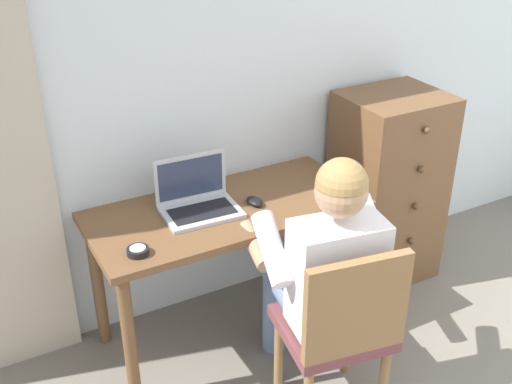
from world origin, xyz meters
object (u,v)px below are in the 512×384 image
desk_clock (138,251)px  dresser (387,188)px  computer_mouse (255,201)px  laptop (198,200)px  person_seated (323,264)px  desk (227,227)px  chair (341,327)px

desk_clock → dresser: bearing=9.6°
computer_mouse → desk_clock: 0.62m
laptop → desk_clock: laptop is taller
dresser → person_seated: person_seated is taller
dresser → desk_clock: (-1.49, -0.25, 0.20)m
dresser → computer_mouse: dresser is taller
person_seated → computer_mouse: size_ratio=11.89×
desk → chair: bearing=-78.0°
dresser → chair: size_ratio=1.22×
laptop → desk_clock: size_ratio=3.92×
chair → desk_clock: 0.87m
person_seated → desk_clock: 0.75m
chair → computer_mouse: bearing=92.1°
desk → dresser: (1.01, 0.08, -0.08)m
dresser → laptop: bearing=-178.2°
desk_clock → laptop: bearing=31.1°
person_seated → desk_clock: person_seated is taller
computer_mouse → desk_clock: bearing=-174.7°
desk → chair: (0.15, -0.71, -0.13)m
laptop → dresser: bearing=1.8°
laptop → desk: bearing=-18.4°
person_seated → dresser: bearing=36.0°
person_seated → computer_mouse: person_seated is taller
person_seated → desk_clock: (-0.66, 0.35, 0.07)m
chair → laptop: bearing=110.0°
desk → desk_clock: bearing=-160.0°
chair → laptop: (-0.27, 0.75, 0.29)m
desk → desk_clock: desk_clock is taller
laptop → computer_mouse: laptop is taller
desk → computer_mouse: computer_mouse is taller
desk → desk_clock: (-0.48, -0.18, 0.12)m
computer_mouse → dresser: bearing=0.1°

